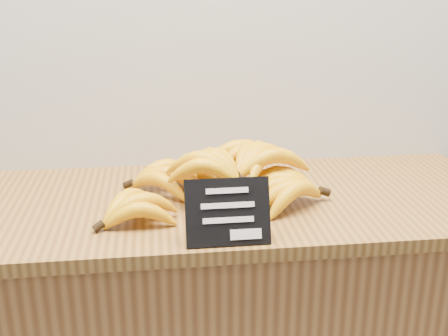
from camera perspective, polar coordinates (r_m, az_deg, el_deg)
counter_top at (r=1.33m, az=-0.26°, el=-3.55°), size 1.35×0.54×0.03m
chalkboard_sign at (r=1.09m, az=0.39°, el=-4.51°), size 0.17×0.05×0.13m
banana_pile at (r=1.30m, az=-0.40°, el=-0.81°), size 0.53×0.36×0.12m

